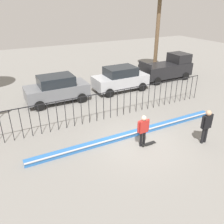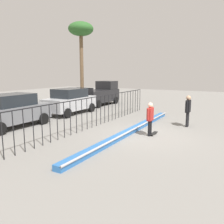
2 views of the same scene
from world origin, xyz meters
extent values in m
plane|color=gray|center=(0.00, 0.00, 0.00)|extent=(60.00, 60.00, 0.00)
cube|color=#2D6BB7|center=(0.00, 0.84, 0.11)|extent=(11.00, 0.36, 0.22)
cylinder|color=#B2B2B7|center=(0.00, 0.66, 0.22)|extent=(11.00, 0.09, 0.09)
cylinder|color=black|center=(-6.07, 3.24, 0.87)|extent=(0.04, 0.04, 1.73)
cylinder|color=black|center=(-5.60, 3.24, 0.87)|extent=(0.04, 0.04, 1.73)
cylinder|color=black|center=(-5.13, 3.24, 0.87)|extent=(0.04, 0.04, 1.73)
cylinder|color=black|center=(-4.67, 3.24, 0.87)|extent=(0.04, 0.04, 1.73)
cylinder|color=black|center=(-4.20, 3.24, 0.87)|extent=(0.04, 0.04, 1.73)
cylinder|color=black|center=(-3.73, 3.24, 0.87)|extent=(0.04, 0.04, 1.73)
cylinder|color=black|center=(-3.27, 3.24, 0.87)|extent=(0.04, 0.04, 1.73)
cylinder|color=black|center=(-2.80, 3.24, 0.87)|extent=(0.04, 0.04, 1.73)
cylinder|color=black|center=(-2.33, 3.24, 0.87)|extent=(0.04, 0.04, 1.73)
cylinder|color=black|center=(-1.87, 3.24, 0.87)|extent=(0.04, 0.04, 1.73)
cylinder|color=black|center=(-1.40, 3.24, 0.87)|extent=(0.04, 0.04, 1.73)
cylinder|color=black|center=(-0.93, 3.24, 0.87)|extent=(0.04, 0.04, 1.73)
cylinder|color=black|center=(-0.47, 3.24, 0.87)|extent=(0.04, 0.04, 1.73)
cylinder|color=black|center=(0.00, 3.24, 0.87)|extent=(0.04, 0.04, 1.73)
cylinder|color=black|center=(0.47, 3.24, 0.87)|extent=(0.04, 0.04, 1.73)
cylinder|color=black|center=(0.93, 3.24, 0.87)|extent=(0.04, 0.04, 1.73)
cylinder|color=black|center=(1.40, 3.24, 0.87)|extent=(0.04, 0.04, 1.73)
cylinder|color=black|center=(1.87, 3.24, 0.87)|extent=(0.04, 0.04, 1.73)
cylinder|color=black|center=(2.33, 3.24, 0.87)|extent=(0.04, 0.04, 1.73)
cylinder|color=black|center=(2.80, 3.24, 0.87)|extent=(0.04, 0.04, 1.73)
cylinder|color=black|center=(3.27, 3.24, 0.87)|extent=(0.04, 0.04, 1.73)
cylinder|color=black|center=(3.73, 3.24, 0.87)|extent=(0.04, 0.04, 1.73)
cylinder|color=black|center=(4.20, 3.24, 0.87)|extent=(0.04, 0.04, 1.73)
cylinder|color=black|center=(4.67, 3.24, 0.87)|extent=(0.04, 0.04, 1.73)
cylinder|color=black|center=(5.13, 3.24, 0.87)|extent=(0.04, 0.04, 1.73)
cylinder|color=black|center=(5.60, 3.24, 0.87)|extent=(0.04, 0.04, 1.73)
cylinder|color=black|center=(6.07, 3.24, 0.87)|extent=(0.04, 0.04, 1.73)
cylinder|color=black|center=(6.53, 3.24, 0.87)|extent=(0.04, 0.04, 1.73)
cylinder|color=black|center=(7.00, 3.24, 0.87)|extent=(0.04, 0.04, 1.73)
cube|color=black|center=(0.00, 3.24, 1.71)|extent=(14.00, 0.04, 0.04)
cylinder|color=black|center=(-0.10, -0.21, 0.38)|extent=(0.13, 0.13, 0.77)
cylinder|color=black|center=(0.08, -0.21, 0.38)|extent=(0.13, 0.13, 0.77)
cube|color=#B22823|center=(-0.01, -0.21, 1.09)|extent=(0.47, 0.20, 0.63)
sphere|color=beige|center=(-0.01, -0.21, 1.53)|extent=(0.25, 0.25, 0.25)
cylinder|color=#B22823|center=(-0.29, -0.21, 1.12)|extent=(0.10, 0.10, 0.57)
cylinder|color=#B22823|center=(0.27, -0.21, 1.12)|extent=(0.10, 0.10, 0.57)
cube|color=black|center=(0.30, -0.30, 0.06)|extent=(0.80, 0.20, 0.02)
cylinder|color=silver|center=(0.57, -0.23, 0.03)|extent=(0.05, 0.03, 0.05)
cylinder|color=silver|center=(0.57, -0.38, 0.03)|extent=(0.05, 0.03, 0.05)
cylinder|color=silver|center=(0.03, -0.23, 0.03)|extent=(0.05, 0.03, 0.05)
cylinder|color=silver|center=(0.03, -0.38, 0.03)|extent=(0.05, 0.03, 0.05)
cylinder|color=black|center=(2.80, -1.41, 0.42)|extent=(0.14, 0.14, 0.84)
cylinder|color=black|center=(3.00, -1.41, 0.42)|extent=(0.14, 0.14, 0.84)
cube|color=black|center=(2.90, -1.41, 1.19)|extent=(0.51, 0.22, 0.69)
sphere|color=tan|center=(2.90, -1.41, 1.67)|extent=(0.27, 0.27, 0.27)
cylinder|color=black|center=(2.59, -1.41, 1.22)|extent=(0.11, 0.11, 0.62)
cylinder|color=black|center=(3.21, -1.41, 1.22)|extent=(0.11, 0.11, 0.62)
cube|color=slate|center=(-2.16, 7.24, 0.79)|extent=(4.30, 1.90, 0.90)
cube|color=#1E2328|center=(-2.16, 7.24, 1.57)|extent=(2.37, 1.71, 0.66)
cylinder|color=black|center=(-0.70, 8.19, 0.34)|extent=(0.68, 0.22, 0.68)
cylinder|color=black|center=(-0.70, 6.29, 0.34)|extent=(0.68, 0.22, 0.68)
cylinder|color=black|center=(-3.63, 8.19, 0.34)|extent=(0.68, 0.22, 0.68)
cylinder|color=black|center=(-3.63, 6.29, 0.34)|extent=(0.68, 0.22, 0.68)
cube|color=#B7BABF|center=(2.93, 7.22, 0.79)|extent=(4.30, 1.90, 0.90)
cube|color=#1E2328|center=(2.93, 7.22, 1.57)|extent=(2.36, 1.71, 0.66)
cylinder|color=black|center=(4.40, 8.17, 0.34)|extent=(0.68, 0.22, 0.68)
cylinder|color=black|center=(4.40, 6.27, 0.34)|extent=(0.68, 0.22, 0.68)
cylinder|color=black|center=(1.47, 8.17, 0.34)|extent=(0.68, 0.22, 0.68)
cylinder|color=black|center=(1.47, 6.27, 0.34)|extent=(0.68, 0.22, 0.68)
cube|color=black|center=(7.95, 7.82, 0.89)|extent=(4.70, 1.90, 1.10)
cube|color=black|center=(9.40, 7.82, 1.84)|extent=(1.50, 1.75, 0.80)
cube|color=black|center=(5.66, 7.82, 1.62)|extent=(0.12, 1.75, 0.36)
cylinder|color=black|center=(9.55, 8.77, 0.34)|extent=(0.68, 0.22, 0.68)
cylinder|color=black|center=(9.55, 6.87, 0.34)|extent=(0.68, 0.22, 0.68)
cylinder|color=black|center=(6.35, 8.77, 0.34)|extent=(0.68, 0.22, 0.68)
cylinder|color=black|center=(6.35, 6.87, 0.34)|extent=(0.68, 0.22, 0.68)
cylinder|color=brown|center=(8.66, 10.32, 3.32)|extent=(0.36, 0.36, 6.64)
camera|label=1|loc=(-5.87, -8.15, 6.52)|focal=37.35mm
camera|label=2|loc=(-10.56, -3.99, 3.09)|focal=36.99mm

